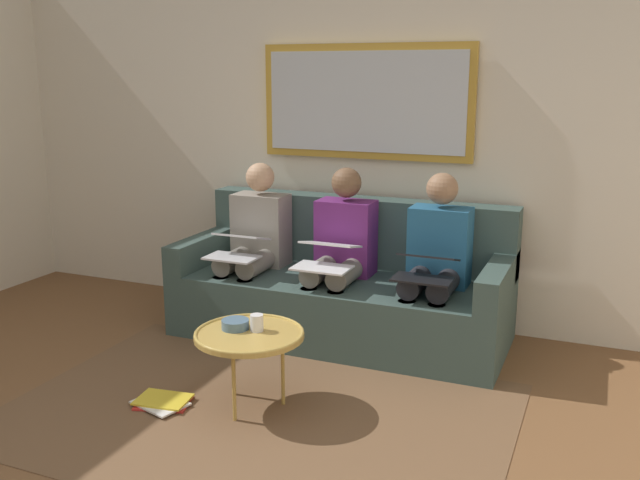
{
  "coord_description": "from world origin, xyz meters",
  "views": [
    {
      "loc": [
        -1.62,
        2.14,
        1.75
      ],
      "look_at": [
        0.0,
        -1.7,
        0.75
      ],
      "focal_mm": 39.39,
      "sensor_mm": 36.0,
      "label": 1
    }
  ],
  "objects_px": {
    "bowl": "(235,324)",
    "laptop_white": "(327,255)",
    "magazine_stack": "(162,402)",
    "laptop_silver": "(237,246)",
    "couch": "(344,290)",
    "coffee_table": "(249,335)",
    "laptop_black": "(426,267)",
    "framed_mirror": "(365,102)",
    "person_left": "(436,259)",
    "cup": "(257,323)",
    "person_right": "(255,241)",
    "person_middle": "(340,249)"
  },
  "relations": [
    {
      "from": "bowl",
      "to": "laptop_white",
      "type": "bearing_deg",
      "value": -100.46
    },
    {
      "from": "magazine_stack",
      "to": "laptop_silver",
      "type": "bearing_deg",
      "value": -83.34
    },
    {
      "from": "couch",
      "to": "coffee_table",
      "type": "relative_size",
      "value": 3.8
    },
    {
      "from": "couch",
      "to": "laptop_black",
      "type": "relative_size",
      "value": 6.29
    },
    {
      "from": "framed_mirror",
      "to": "coffee_table",
      "type": "relative_size",
      "value": 2.61
    },
    {
      "from": "person_left",
      "to": "cup",
      "type": "bearing_deg",
      "value": 58.35
    },
    {
      "from": "coffee_table",
      "to": "bowl",
      "type": "relative_size",
      "value": 3.94
    },
    {
      "from": "person_left",
      "to": "person_right",
      "type": "height_order",
      "value": "same"
    },
    {
      "from": "couch",
      "to": "magazine_stack",
      "type": "bearing_deg",
      "value": 69.7
    },
    {
      "from": "couch",
      "to": "bowl",
      "type": "bearing_deg",
      "value": 82.23
    },
    {
      "from": "coffee_table",
      "to": "cup",
      "type": "xyz_separation_m",
      "value": [
        -0.02,
        -0.04,
        0.06
      ]
    },
    {
      "from": "framed_mirror",
      "to": "person_right",
      "type": "distance_m",
      "value": 1.23
    },
    {
      "from": "laptop_black",
      "to": "framed_mirror",
      "type": "bearing_deg",
      "value": -47.79
    },
    {
      "from": "framed_mirror",
      "to": "person_middle",
      "type": "bearing_deg",
      "value": 90.0
    },
    {
      "from": "laptop_white",
      "to": "couch",
      "type": "bearing_deg",
      "value": -90.0
    },
    {
      "from": "coffee_table",
      "to": "person_right",
      "type": "bearing_deg",
      "value": -63.45
    },
    {
      "from": "cup",
      "to": "laptop_silver",
      "type": "xyz_separation_m",
      "value": [
        0.6,
        -0.86,
        0.16
      ]
    },
    {
      "from": "framed_mirror",
      "to": "person_right",
      "type": "bearing_deg",
      "value": 35.52
    },
    {
      "from": "coffee_table",
      "to": "magazine_stack",
      "type": "xyz_separation_m",
      "value": [
        0.45,
        0.17,
        -0.39
      ]
    },
    {
      "from": "couch",
      "to": "framed_mirror",
      "type": "xyz_separation_m",
      "value": [
        0.0,
        -0.39,
        1.24
      ]
    },
    {
      "from": "framed_mirror",
      "to": "magazine_stack",
      "type": "distance_m",
      "value": 2.4
    },
    {
      "from": "cup",
      "to": "person_right",
      "type": "relative_size",
      "value": 0.08
    },
    {
      "from": "coffee_table",
      "to": "laptop_silver",
      "type": "xyz_separation_m",
      "value": [
        0.57,
        -0.91,
        0.22
      ]
    },
    {
      "from": "laptop_white",
      "to": "cup",
      "type": "bearing_deg",
      "value": 87.21
    },
    {
      "from": "person_left",
      "to": "laptop_silver",
      "type": "distance_m",
      "value": 1.3
    },
    {
      "from": "couch",
      "to": "framed_mirror",
      "type": "bearing_deg",
      "value": -90.0
    },
    {
      "from": "couch",
      "to": "person_right",
      "type": "distance_m",
      "value": 0.71
    },
    {
      "from": "couch",
      "to": "bowl",
      "type": "distance_m",
      "value": 1.21
    },
    {
      "from": "cup",
      "to": "laptop_black",
      "type": "relative_size",
      "value": 0.26
    },
    {
      "from": "cup",
      "to": "couch",
      "type": "bearing_deg",
      "value": -92.06
    },
    {
      "from": "couch",
      "to": "person_middle",
      "type": "bearing_deg",
      "value": 90.0
    },
    {
      "from": "coffee_table",
      "to": "person_right",
      "type": "relative_size",
      "value": 0.51
    },
    {
      "from": "bowl",
      "to": "laptop_silver",
      "type": "xyz_separation_m",
      "value": [
        0.48,
        -0.88,
        0.18
      ]
    },
    {
      "from": "bowl",
      "to": "person_right",
      "type": "xyz_separation_m",
      "value": [
        0.48,
        -1.12,
        0.16
      ]
    },
    {
      "from": "bowl",
      "to": "person_right",
      "type": "relative_size",
      "value": 0.13
    },
    {
      "from": "magazine_stack",
      "to": "couch",
      "type": "bearing_deg",
      "value": -110.3
    },
    {
      "from": "person_right",
      "to": "couch",
      "type": "bearing_deg",
      "value": -173.87
    },
    {
      "from": "cup",
      "to": "laptop_white",
      "type": "distance_m",
      "value": 0.88
    },
    {
      "from": "person_middle",
      "to": "framed_mirror",
      "type": "bearing_deg",
      "value": -90.0
    },
    {
      "from": "coffee_table",
      "to": "laptop_black",
      "type": "xyz_separation_m",
      "value": [
        -0.71,
        -0.9,
        0.22
      ]
    },
    {
      "from": "laptop_black",
      "to": "bowl",
      "type": "bearing_deg",
      "value": 47.44
    },
    {
      "from": "person_middle",
      "to": "laptop_white",
      "type": "relative_size",
      "value": 3.1
    },
    {
      "from": "framed_mirror",
      "to": "laptop_silver",
      "type": "height_order",
      "value": "framed_mirror"
    },
    {
      "from": "laptop_silver",
      "to": "magazine_stack",
      "type": "height_order",
      "value": "laptop_silver"
    },
    {
      "from": "coffee_table",
      "to": "laptop_black",
      "type": "distance_m",
      "value": 1.16
    },
    {
      "from": "cup",
      "to": "laptop_white",
      "type": "height_order",
      "value": "laptop_white"
    },
    {
      "from": "framed_mirror",
      "to": "person_right",
      "type": "relative_size",
      "value": 1.33
    },
    {
      "from": "framed_mirror",
      "to": "cup",
      "type": "xyz_separation_m",
      "value": [
        0.04,
        1.56,
        -1.08
      ]
    },
    {
      "from": "bowl",
      "to": "person_left",
      "type": "relative_size",
      "value": 0.13
    },
    {
      "from": "bowl",
      "to": "person_middle",
      "type": "relative_size",
      "value": 0.13
    }
  ]
}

